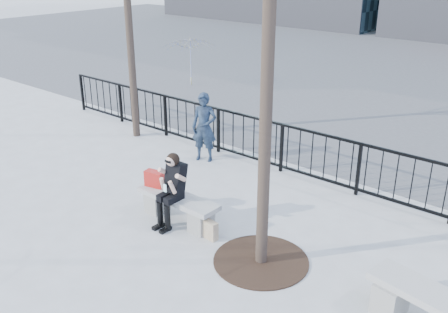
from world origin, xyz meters
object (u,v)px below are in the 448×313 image
Objects in this scene: bench_second at (439,311)px; standing_man at (204,127)px; bench_main at (178,206)px; seated_woman at (171,190)px.

bench_second is 1.15× the size of standing_man.
bench_main is 1.23× the size of seated_woman.
bench_main is 1.04× the size of standing_man.
bench_main is at bearing 90.00° from seated_woman.
bench_main is 0.90× the size of bench_second.
seated_woman is 0.84× the size of standing_man.
bench_main is 0.40m from seated_woman.
bench_second is 6.51m from standing_man.
standing_man is at bearing 167.79° from bench_second.
seated_woman is (0.00, -0.16, 0.37)m from bench_main.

